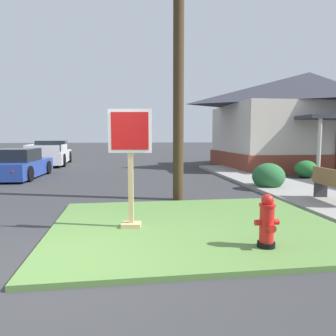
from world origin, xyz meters
The scene contains 13 objects.
ground_plane centered at (0.00, 0.00, 0.00)m, with size 160.00×160.00×0.00m, color #333335.
grass_corner_patch centered at (2.27, 1.61, 0.04)m, with size 5.49×4.48×0.08m, color #567F3D.
sidewalk_strip centered at (6.21, 5.45, 0.06)m, with size 2.20×15.34×0.12m, color gray.
fire_hydrant centered at (3.06, 0.17, 0.47)m, with size 0.38×0.34×0.83m.
stop_sign centered at (1.02, 1.54, 1.18)m, with size 0.79×0.33×2.20m.
manhole_cover centered at (0.20, 2.16, 0.01)m, with size 0.70×0.70×0.02m, color black.
parked_sedan_blue centered at (-3.58, 9.93, 0.54)m, with size 2.07×4.20×1.25m.
pickup_truck_white centered at (-3.62, 16.31, 0.62)m, with size 2.38×5.40×1.48m.
street_bench centered at (6.11, 2.95, 0.58)m, with size 0.53×1.49×0.85m.
utility_pole centered at (2.40, 4.36, 5.29)m, with size 1.46×0.29×10.24m.
corner_house centered at (11.28, 12.56, 2.74)m, with size 10.01×7.94×5.33m.
shrub_near_porch centered at (8.63, 8.24, 0.37)m, with size 0.93×0.93×0.74m, color #246B2E.
shrub_by_curb centered at (5.69, 5.62, 0.44)m, with size 1.07×1.07×0.89m, color #276134.
Camera 1 is at (0.88, -4.34, 1.79)m, focal length 34.00 mm.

